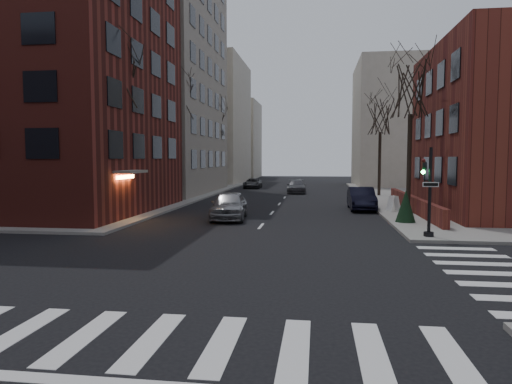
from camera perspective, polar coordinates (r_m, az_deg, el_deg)
ground at (r=13.10m, az=-5.98°, el=-12.06°), size 160.00×160.00×0.00m
building_left_brick at (r=34.56m, az=-25.46°, el=12.73°), size 15.00×15.00×18.00m
building_left_tan at (r=51.40m, az=-16.00°, el=15.70°), size 18.00×18.00×28.00m
low_wall_right at (r=31.99m, az=19.02°, el=-1.39°), size 0.35×16.00×1.00m
building_distant_la at (r=69.78m, az=-7.37°, el=8.62°), size 14.00×16.00×18.00m
building_distant_ra at (r=63.51m, az=18.74°, el=7.96°), size 14.00×14.00×16.00m
building_distant_lb at (r=85.78m, az=-3.10°, el=6.50°), size 10.00×12.00×14.00m
traffic_signal at (r=21.85m, az=20.73°, el=-0.65°), size 0.76×0.44×4.00m
tree_left_a at (r=29.14m, az=-16.80°, el=13.56°), size 4.18×4.18×10.26m
tree_left_b at (r=40.33m, az=-9.60°, el=11.68°), size 4.40×4.40×10.80m
tree_left_c at (r=53.70m, az=-5.10°, el=8.91°), size 3.96×3.96×9.72m
tree_right_a at (r=31.07m, az=18.80°, el=12.10°), size 3.96×3.96×9.72m
tree_right_b at (r=44.76m, az=15.30°, el=9.14°), size 3.74×3.74×9.18m
streetlamp_near at (r=36.00m, az=-10.48°, el=5.10°), size 0.36×0.36×6.28m
streetlamp_far at (r=55.36m, az=-4.00°, el=4.85°), size 0.36×0.36×6.28m
parked_sedan at (r=33.14m, az=13.03°, el=-0.81°), size 1.77×4.90×1.61m
car_lane_silver at (r=27.47m, az=-3.37°, el=-1.64°), size 2.43×5.13×1.70m
car_lane_gray at (r=48.15m, az=5.05°, el=0.70°), size 2.17×4.83×1.38m
car_lane_far at (r=55.42m, az=-0.41°, el=1.10°), size 2.15×4.41×1.21m
sandwich_board at (r=31.73m, az=16.82°, el=-1.35°), size 0.68×0.77×1.03m
evergreen_shrub at (r=26.44m, az=18.21°, el=-1.65°), size 1.15×1.15×1.79m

